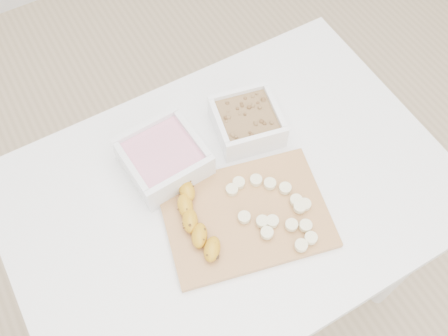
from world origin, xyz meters
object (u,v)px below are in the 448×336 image
banana (197,221)px  cutting_board (246,215)px  bowl_granola (247,121)px  table (230,209)px  bowl_yogurt (164,158)px

banana → cutting_board: bearing=2.3°
bowl_granola → cutting_board: size_ratio=0.51×
bowl_granola → banana: size_ratio=0.92×
cutting_board → banana: (-0.10, 0.03, 0.02)m
bowl_granola → banana: (-0.22, -0.17, -0.00)m
bowl_granola → cutting_board: 0.23m
table → bowl_granola: bowl_granola is taller
table → banana: bearing=-159.0°
bowl_granola → table: bearing=-133.1°
table → bowl_yogurt: bearing=127.4°
table → banana: (-0.11, -0.04, 0.13)m
cutting_board → bowl_yogurt: bearing=115.6°
bowl_granola → cutting_board: (-0.12, -0.20, -0.03)m
bowl_yogurt → bowl_granola: (0.22, -0.00, -0.00)m
bowl_yogurt → cutting_board: (0.10, -0.20, -0.03)m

